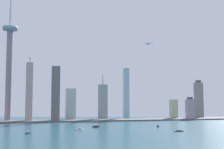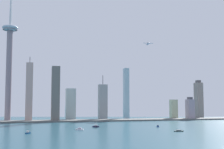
% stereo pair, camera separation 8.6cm
% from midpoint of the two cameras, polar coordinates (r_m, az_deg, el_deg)
% --- Properties ---
extents(ground_plane, '(6000.00, 6000.00, 0.00)m').
position_cam_midpoint_polar(ground_plane, '(354.75, 19.67, -12.27)').
color(ground_plane, '#224D5C').
extents(waterfront_pier, '(775.94, 55.79, 3.45)m').
position_cam_midpoint_polar(waterfront_pier, '(785.62, -0.17, -8.39)').
color(waterfront_pier, slate).
rests_on(waterfront_pier, ground).
extents(observation_tower, '(38.19, 38.19, 352.69)m').
position_cam_midpoint_polar(observation_tower, '(794.52, -18.36, 3.58)').
color(observation_tower, gray).
rests_on(observation_tower, ground).
extents(skyscraper_0, '(16.34, 22.74, 156.39)m').
position_cam_midpoint_polar(skyscraper_0, '(773.12, -15.00, -3.14)').
color(skyscraper_0, '#BDA098').
rests_on(skyscraper_0, ground).
extents(skyscraper_1, '(19.15, 23.16, 133.67)m').
position_cam_midpoint_polar(skyscraper_1, '(763.82, -10.36, -3.52)').
color(skyscraper_1, slate).
rests_on(skyscraper_1, ground).
extents(skyscraper_2, '(25.14, 26.34, 82.05)m').
position_cam_midpoint_polar(skyscraper_2, '(814.32, -7.66, -5.47)').
color(skyscraper_2, '#AABCB9').
rests_on(skyscraper_2, ground).
extents(skyscraper_3, '(17.84, 21.60, 60.73)m').
position_cam_midpoint_polar(skyscraper_3, '(878.26, 14.17, -6.16)').
color(skyscraper_3, '#9B8E9D').
rests_on(skyscraper_3, ground).
extents(skyscraper_4, '(18.13, 17.37, 54.07)m').
position_cam_midpoint_polar(skyscraper_4, '(887.00, 11.27, -6.29)').
color(skyscraper_4, '#B7C19A').
rests_on(skyscraper_4, ground).
extents(skyscraper_5, '(22.45, 18.80, 118.70)m').
position_cam_midpoint_polar(skyscraper_5, '(830.29, -1.72, -5.09)').
color(skyscraper_5, '#959799').
rests_on(skyscraper_5, ground).
extents(skyscraper_6, '(14.23, 15.83, 143.02)m').
position_cam_midpoint_polar(skyscraper_6, '(877.56, 2.62, -3.50)').
color(skyscraper_6, '#99B8C7').
rests_on(skyscraper_6, ground).
extents(skyscraper_7, '(18.44, 25.41, 114.19)m').
position_cam_midpoint_polar(skyscraper_7, '(986.99, 15.65, -4.48)').
color(skyscraper_7, gray).
rests_on(skyscraper_7, ground).
extents(boat_0, '(8.09, 7.03, 4.49)m').
position_cam_midpoint_polar(boat_0, '(480.49, -15.22, -10.26)').
color(boat_0, navy).
rests_on(boat_0, ground).
extents(boat_1, '(2.69, 7.45, 4.17)m').
position_cam_midpoint_polar(boat_1, '(594.04, 8.43, -9.39)').
color(boat_1, '#28498F').
rests_on(boat_1, ground).
extents(boat_2, '(15.16, 5.81, 3.04)m').
position_cam_midpoint_polar(boat_2, '(509.54, 12.18, -10.08)').
color(boat_2, black).
rests_on(boat_2, ground).
extents(boat_3, '(13.18, 8.36, 10.51)m').
position_cam_midpoint_polar(boat_3, '(586.68, -2.99, -9.48)').
color(boat_3, '#1B1D3A').
rests_on(boat_3, ground).
extents(boat_6, '(13.83, 8.95, 3.61)m').
position_cam_midpoint_polar(boat_6, '(528.10, -5.96, -9.97)').
color(boat_6, white).
rests_on(boat_6, ground).
extents(airplane, '(28.48, 30.10, 8.15)m').
position_cam_midpoint_polar(airplane, '(877.67, 6.71, 5.67)').
color(airplane, '#AAB2D1').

